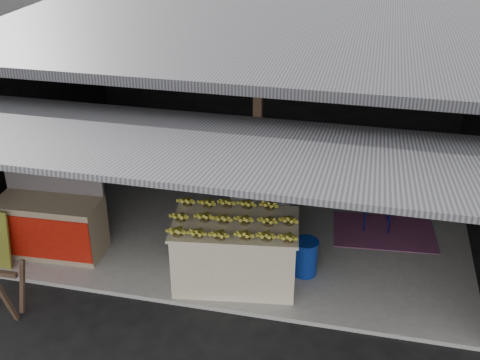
% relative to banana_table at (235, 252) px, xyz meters
% --- Properties ---
extents(ground, '(80.00, 80.00, 0.00)m').
position_rel_banana_table_xyz_m(ground, '(-0.28, -0.62, -0.51)').
color(ground, black).
rests_on(ground, ground).
extents(concrete_slab, '(7.00, 5.00, 0.06)m').
position_rel_banana_table_xyz_m(concrete_slab, '(-0.28, 1.88, -0.48)').
color(concrete_slab, gray).
rests_on(concrete_slab, ground).
extents(shophouse, '(7.40, 7.29, 3.02)m').
position_rel_banana_table_xyz_m(shophouse, '(-0.28, 2.20, 1.59)').
color(shophouse, black).
rests_on(shophouse, ground).
extents(banana_table, '(1.73, 1.20, 0.89)m').
position_rel_banana_table_xyz_m(banana_table, '(0.00, 0.00, 0.00)').
color(banana_table, silver).
rests_on(banana_table, concrete_slab).
extents(banana_pile, '(1.59, 1.09, 0.18)m').
position_rel_banana_table_xyz_m(banana_pile, '(0.00, 0.00, 0.53)').
color(banana_pile, gold).
rests_on(banana_pile, banana_table).
extents(white_crate, '(0.82, 0.58, 0.89)m').
position_rel_banana_table_xyz_m(white_crate, '(0.12, 1.09, 0.00)').
color(white_crate, white).
rests_on(white_crate, concrete_slab).
extents(neighbor_stall, '(1.48, 0.72, 1.50)m').
position_rel_banana_table_xyz_m(neighbor_stall, '(-2.69, 0.10, 0.01)').
color(neighbor_stall, '#998466').
rests_on(neighbor_stall, concrete_slab).
extents(water_barrel, '(0.33, 0.33, 0.48)m').
position_rel_banana_table_xyz_m(water_barrel, '(0.88, 0.36, -0.21)').
color(water_barrel, navy).
rests_on(water_barrel, concrete_slab).
extents(plastic_chair, '(0.45, 0.45, 0.93)m').
position_rel_banana_table_xyz_m(plastic_chair, '(1.78, 1.88, 0.10)').
color(plastic_chair, '#0A0C3C').
rests_on(plastic_chair, concrete_slab).
extents(magenta_rug, '(1.58, 1.13, 0.01)m').
position_rel_banana_table_xyz_m(magenta_rug, '(1.91, 1.65, -0.44)').
color(magenta_rug, '#66164E').
rests_on(magenta_rug, concrete_slab).
extents(picture_frames, '(1.62, 0.04, 0.46)m').
position_rel_banana_table_xyz_m(picture_frames, '(-0.45, 4.28, 1.42)').
color(picture_frames, black).
rests_on(picture_frames, shophouse).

